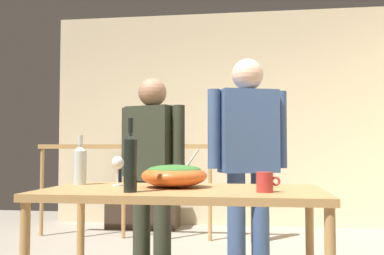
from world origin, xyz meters
The scene contains 13 objects.
back_wall centered at (0.00, 3.00, 1.42)m, with size 4.83×0.10×2.84m, color beige.
framed_picture centered at (0.28, 2.94, 1.51)m, with size 0.55×0.03×0.54m, color gray.
stair_railing centered at (-0.51, 1.97, 0.67)m, with size 2.55×0.10×1.11m.
tv_console centered at (-1.13, 2.65, 0.20)m, with size 0.90×0.40×0.41m, color #38281E.
flat_screen_tv centered at (-1.13, 2.62, 0.69)m, with size 0.63×0.12×0.48m.
serving_table centered at (-0.12, -0.48, 0.71)m, with size 1.53×0.79×0.79m.
salad_bowl centered at (-0.18, -0.39, 0.86)m, with size 0.38×0.38×0.22m.
wine_glass centered at (-0.54, -0.33, 0.91)m, with size 0.07×0.07×0.18m.
wine_bottle_dark centered at (-0.35, -0.70, 0.94)m, with size 0.07×0.07×0.38m.
wine_bottle_clear centered at (-0.79, -0.29, 0.91)m, with size 0.08×0.08×0.30m.
mug_red centered at (0.33, -0.61, 0.84)m, with size 0.12×0.09×0.10m.
person_standing_left centered at (-0.47, 0.31, 0.89)m, with size 0.51×0.32×1.53m.
person_standing_right centered at (0.23, 0.31, 0.99)m, with size 0.57×0.34×1.66m.
Camera 1 is at (0.26, -2.87, 1.00)m, focal length 40.95 mm.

